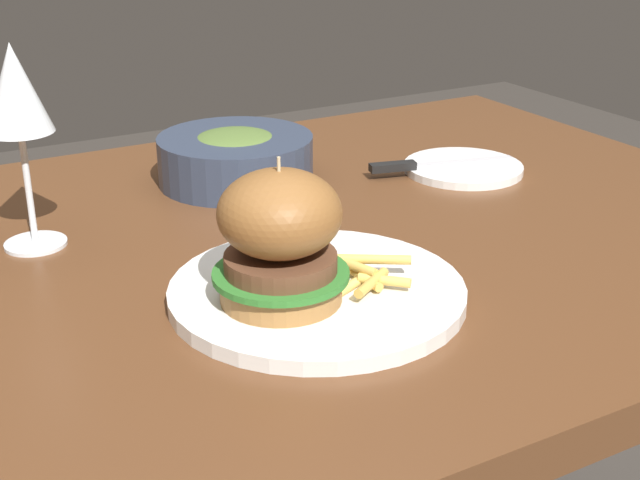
% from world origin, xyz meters
% --- Properties ---
extents(dining_table, '(1.34, 0.82, 0.74)m').
position_xyz_m(dining_table, '(0.00, 0.00, 0.65)').
color(dining_table, '#56331C').
rests_on(dining_table, ground).
extents(main_plate, '(0.27, 0.27, 0.01)m').
position_xyz_m(main_plate, '(0.04, -0.14, 0.75)').
color(main_plate, white).
rests_on(main_plate, dining_table).
extents(burger_sandwich, '(0.12, 0.12, 0.13)m').
position_xyz_m(burger_sandwich, '(-0.00, -0.15, 0.81)').
color(burger_sandwich, '#9E6B38').
rests_on(burger_sandwich, main_plate).
extents(fries_pile, '(0.11, 0.08, 0.02)m').
position_xyz_m(fries_pile, '(0.08, -0.16, 0.76)').
color(fries_pile, '#EABC5B').
rests_on(fries_pile, main_plate).
extents(wine_glass, '(0.07, 0.07, 0.21)m').
position_xyz_m(wine_glass, '(-0.15, 0.11, 0.90)').
color(wine_glass, silver).
rests_on(wine_glass, dining_table).
extents(bread_plate, '(0.15, 0.15, 0.01)m').
position_xyz_m(bread_plate, '(0.39, 0.09, 0.74)').
color(bread_plate, white).
rests_on(bread_plate, dining_table).
extents(table_knife, '(0.19, 0.06, 0.01)m').
position_xyz_m(table_knife, '(0.34, 0.10, 0.75)').
color(table_knife, silver).
rests_on(table_knife, bread_plate).
extents(soup_bowl, '(0.19, 0.19, 0.07)m').
position_xyz_m(soup_bowl, '(0.11, 0.19, 0.77)').
color(soup_bowl, '#2D384C').
rests_on(soup_bowl, dining_table).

